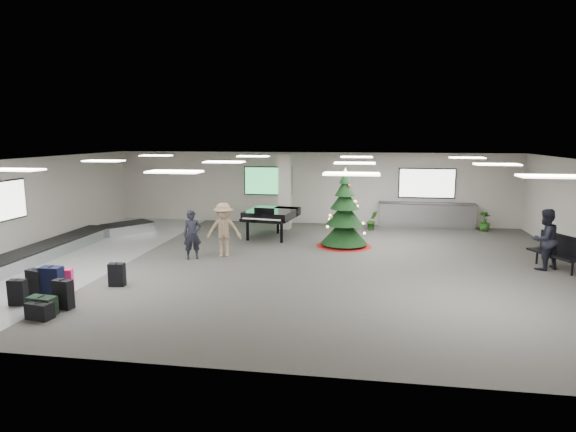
% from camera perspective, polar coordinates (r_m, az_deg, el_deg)
% --- Properties ---
extents(ground, '(18.00, 18.00, 0.00)m').
position_cam_1_polar(ground, '(15.13, 0.00, -5.60)').
color(ground, '#3A3835').
rests_on(ground, ground).
extents(room_envelope, '(18.02, 14.02, 3.21)m').
position_cam_1_polar(room_envelope, '(15.41, -1.02, 3.50)').
color(room_envelope, '#AAA39B').
rests_on(room_envelope, ground).
extents(baggage_carousel, '(2.28, 9.71, 0.43)m').
position_cam_1_polar(baggage_carousel, '(17.92, -25.70, -3.46)').
color(baggage_carousel, silver).
rests_on(baggage_carousel, ground).
extents(service_counter, '(4.05, 0.65, 1.08)m').
position_cam_1_polar(service_counter, '(21.53, 16.07, 0.09)').
color(service_counter, silver).
rests_on(service_counter, ground).
extents(suitcase_0, '(0.41, 0.25, 0.63)m').
position_cam_1_polar(suitcase_0, '(13.10, -29.37, -7.89)').
color(suitcase_0, black).
rests_on(suitcase_0, ground).
extents(suitcase_1, '(0.47, 0.30, 0.70)m').
position_cam_1_polar(suitcase_1, '(12.37, -25.09, -8.39)').
color(suitcase_1, black).
rests_on(suitcase_1, ground).
extents(pink_suitcase, '(0.46, 0.34, 0.65)m').
position_cam_1_polar(pink_suitcase, '(13.46, -24.97, -7.06)').
color(pink_suitcase, '#EC1E63').
rests_on(pink_suitcase, ground).
extents(suitcase_3, '(0.44, 0.28, 0.64)m').
position_cam_1_polar(suitcase_3, '(13.61, -19.61, -6.56)').
color(suitcase_3, black).
rests_on(suitcase_3, ground).
extents(navy_suitcase, '(0.51, 0.31, 0.81)m').
position_cam_1_polar(navy_suitcase, '(13.26, -26.19, -7.06)').
color(navy_suitcase, black).
rests_on(navy_suitcase, ground).
extents(suitcase_5, '(0.52, 0.37, 0.72)m').
position_cam_1_polar(suitcase_5, '(13.49, -27.65, -7.09)').
color(suitcase_5, black).
rests_on(suitcase_5, ground).
extents(green_duffel, '(0.65, 0.38, 0.44)m').
position_cam_1_polar(green_duffel, '(12.20, -27.13, -9.45)').
color(green_duffel, black).
rests_on(green_duffel, ground).
extents(black_duffel, '(0.60, 0.39, 0.38)m').
position_cam_1_polar(black_duffel, '(11.98, -27.36, -9.94)').
color(black_duffel, black).
rests_on(black_duffel, ground).
extents(christmas_tree, '(1.99, 1.99, 2.83)m').
position_cam_1_polar(christmas_tree, '(17.33, 6.70, -0.42)').
color(christmas_tree, maroon).
rests_on(christmas_tree, ground).
extents(grand_piano, '(2.04, 2.47, 1.28)m').
position_cam_1_polar(grand_piano, '(18.64, -2.06, 0.16)').
color(grand_piano, black).
rests_on(grand_piano, ground).
extents(bench, '(1.21, 1.74, 1.05)m').
position_cam_1_polar(bench, '(16.37, 29.45, -3.56)').
color(bench, black).
rests_on(bench, ground).
extents(traveler_a, '(0.69, 0.59, 1.59)m').
position_cam_1_polar(traveler_a, '(15.76, -11.27, -2.20)').
color(traveler_a, black).
rests_on(traveler_a, ground).
extents(traveler_b, '(1.28, 0.93, 1.78)m').
position_cam_1_polar(traveler_b, '(15.91, -7.63, -1.63)').
color(traveler_b, '#95785C').
rests_on(traveler_b, ground).
extents(traveler_bench, '(1.11, 1.04, 1.82)m').
position_cam_1_polar(traveler_bench, '(16.15, 28.13, -2.46)').
color(traveler_bench, black).
rests_on(traveler_bench, ground).
extents(potted_plant_left, '(0.56, 0.52, 0.83)m').
position_cam_1_polar(potted_plant_left, '(20.50, 9.93, -0.52)').
color(potted_plant_left, '#154114').
rests_on(potted_plant_left, ground).
extents(potted_plant_right, '(0.65, 0.65, 0.84)m').
position_cam_1_polar(potted_plant_right, '(21.62, 22.29, -0.57)').
color(potted_plant_right, '#154114').
rests_on(potted_plant_right, ground).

